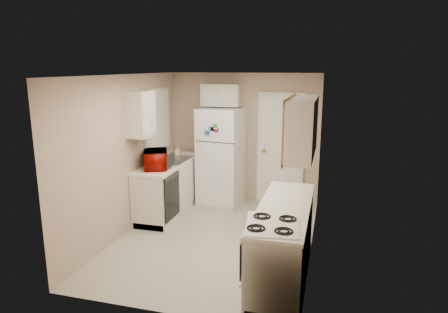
# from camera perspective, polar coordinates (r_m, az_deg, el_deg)

# --- Properties ---
(floor) EXTENTS (3.80, 3.80, 0.00)m
(floor) POSITION_cam_1_polar(r_m,az_deg,el_deg) (6.09, -1.27, -11.65)
(floor) COLOR beige
(floor) RESTS_ON ground
(ceiling) EXTENTS (3.80, 3.80, 0.00)m
(ceiling) POSITION_cam_1_polar(r_m,az_deg,el_deg) (5.54, -1.40, 11.58)
(ceiling) COLOR white
(ceiling) RESTS_ON floor
(wall_left) EXTENTS (3.80, 3.80, 0.00)m
(wall_left) POSITION_cam_1_polar(r_m,az_deg,el_deg) (6.23, -13.76, 0.22)
(wall_left) COLOR #BDA790
(wall_left) RESTS_ON floor
(wall_right) EXTENTS (3.80, 3.80, 0.00)m
(wall_right) POSITION_cam_1_polar(r_m,az_deg,el_deg) (5.47, 12.86, -1.47)
(wall_right) COLOR #BDA790
(wall_right) RESTS_ON floor
(wall_back) EXTENTS (2.80, 2.80, 0.00)m
(wall_back) POSITION_cam_1_polar(r_m,az_deg,el_deg) (7.50, 2.84, 2.67)
(wall_back) COLOR #BDA790
(wall_back) RESTS_ON floor
(wall_front) EXTENTS (2.80, 2.80, 0.00)m
(wall_front) POSITION_cam_1_polar(r_m,az_deg,el_deg) (3.98, -9.25, -6.71)
(wall_front) COLOR #BDA790
(wall_front) RESTS_ON floor
(left_counter) EXTENTS (0.60, 1.80, 0.90)m
(left_counter) POSITION_cam_1_polar(r_m,az_deg,el_deg) (7.07, -7.78, -4.31)
(left_counter) COLOR silver
(left_counter) RESTS_ON floor
(dishwasher) EXTENTS (0.03, 0.58, 0.72)m
(dishwasher) POSITION_cam_1_polar(r_m,az_deg,el_deg) (6.43, -7.49, -5.70)
(dishwasher) COLOR black
(dishwasher) RESTS_ON floor
(sink) EXTENTS (0.54, 0.74, 0.16)m
(sink) POSITION_cam_1_polar(r_m,az_deg,el_deg) (7.10, -7.41, -0.81)
(sink) COLOR gray
(sink) RESTS_ON left_counter
(microwave) EXTENTS (0.61, 0.49, 0.35)m
(microwave) POSITION_cam_1_polar(r_m,az_deg,el_deg) (6.52, -9.72, -0.39)
(microwave) COLOR #8D0700
(microwave) RESTS_ON left_counter
(soap_bottle) EXTENTS (0.09, 0.09, 0.17)m
(soap_bottle) POSITION_cam_1_polar(r_m,az_deg,el_deg) (7.44, -6.64, 0.94)
(soap_bottle) COLOR white
(soap_bottle) RESTS_ON left_counter
(window_blinds) EXTENTS (0.10, 0.98, 1.08)m
(window_blinds) POSITION_cam_1_polar(r_m,az_deg,el_deg) (7.07, -9.53, 5.17)
(window_blinds) COLOR silver
(window_blinds) RESTS_ON wall_left
(upper_cabinet_left) EXTENTS (0.30, 0.45, 0.70)m
(upper_cabinet_left) POSITION_cam_1_polar(r_m,az_deg,el_deg) (6.26, -11.87, 5.94)
(upper_cabinet_left) COLOR silver
(upper_cabinet_left) RESTS_ON wall_left
(refrigerator) EXTENTS (0.81, 0.80, 1.78)m
(refrigerator) POSITION_cam_1_polar(r_m,az_deg,el_deg) (7.34, -0.42, -0.01)
(refrigerator) COLOR white
(refrigerator) RESTS_ON floor
(cabinet_over_fridge) EXTENTS (0.70, 0.30, 0.40)m
(cabinet_over_fridge) POSITION_cam_1_polar(r_m,az_deg,el_deg) (7.35, -0.43, 8.77)
(cabinet_over_fridge) COLOR silver
(cabinet_over_fridge) RESTS_ON wall_back
(interior_door) EXTENTS (0.86, 0.06, 2.08)m
(interior_door) POSITION_cam_1_polar(r_m,az_deg,el_deg) (7.37, 8.07, 0.96)
(interior_door) COLOR white
(interior_door) RESTS_ON floor
(right_counter) EXTENTS (0.60, 2.00, 0.90)m
(right_counter) POSITION_cam_1_polar(r_m,az_deg,el_deg) (4.98, 8.45, -11.88)
(right_counter) COLOR silver
(right_counter) RESTS_ON floor
(stove) EXTENTS (0.64, 0.75, 0.83)m
(stove) POSITION_cam_1_polar(r_m,az_deg,el_deg) (4.45, 6.74, -15.49)
(stove) COLOR white
(stove) RESTS_ON floor
(upper_cabinet_right) EXTENTS (0.30, 1.20, 0.70)m
(upper_cabinet_right) POSITION_cam_1_polar(r_m,az_deg,el_deg) (4.87, 11.16, 4.07)
(upper_cabinet_right) COLOR silver
(upper_cabinet_right) RESTS_ON wall_right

